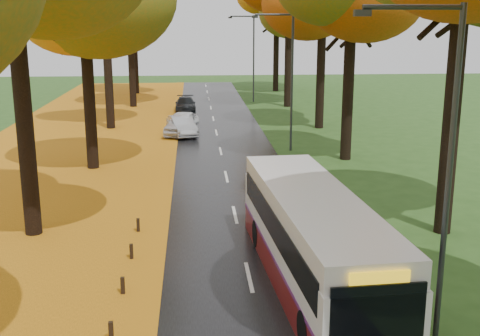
{
  "coord_description": "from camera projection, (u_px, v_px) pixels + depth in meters",
  "views": [
    {
      "loc": [
        -1.62,
        -4.84,
        7.65
      ],
      "look_at": [
        0.0,
        15.45,
        2.6
      ],
      "focal_mm": 45.0,
      "sensor_mm": 36.0,
      "label": 1
    }
  ],
  "objects": [
    {
      "name": "road",
      "position": [
        225.0,
        172.0,
        30.84
      ],
      "size": [
        6.5,
        90.0,
        0.04
      ],
      "primitive_type": "cube",
      "color": "black",
      "rests_on": "ground"
    },
    {
      "name": "centre_line",
      "position": [
        225.0,
        172.0,
        30.83
      ],
      "size": [
        0.12,
        90.0,
        0.01
      ],
      "primitive_type": "cube",
      "color": "silver",
      "rests_on": "road"
    },
    {
      "name": "leaf_verge",
      "position": [
        46.0,
        176.0,
        30.14
      ],
      "size": [
        12.0,
        90.0,
        0.02
      ],
      "primitive_type": "cube",
      "color": "#884C0C",
      "rests_on": "ground"
    },
    {
      "name": "leaf_drift",
      "position": [
        165.0,
        173.0,
        30.59
      ],
      "size": [
        0.9,
        90.0,
        0.01
      ],
      "primitive_type": "cube",
      "color": "orange",
      "rests_on": "road"
    },
    {
      "name": "streetlamp_near",
      "position": [
        440.0,
        153.0,
        13.56
      ],
      "size": [
        2.45,
        0.18,
        8.0
      ],
      "color": "#333538",
      "rests_on": "ground"
    },
    {
      "name": "streetlamp_mid",
      "position": [
        288.0,
        71.0,
        34.85
      ],
      "size": [
        2.45,
        0.18,
        8.0
      ],
      "color": "#333538",
      "rests_on": "ground"
    },
    {
      "name": "streetlamp_far",
      "position": [
        251.0,
        51.0,
        56.13
      ],
      "size": [
        2.45,
        0.18,
        8.0
      ],
      "color": "#333538",
      "rests_on": "ground"
    },
    {
      "name": "bus",
      "position": [
        313.0,
        238.0,
        17.48
      ],
      "size": [
        3.05,
        10.54,
        2.74
      ],
      "rotation": [
        0.0,
        0.0,
        0.06
      ],
      "color": "#5B0E0F",
      "rests_on": "road"
    },
    {
      "name": "car_white",
      "position": [
        182.0,
        123.0,
        40.69
      ],
      "size": [
        2.69,
        4.74,
        1.52
      ],
      "primitive_type": "imported",
      "rotation": [
        0.0,
        0.0,
        -0.21
      ],
      "color": "white",
      "rests_on": "road"
    },
    {
      "name": "car_silver",
      "position": [
        182.0,
        126.0,
        40.26
      ],
      "size": [
        2.29,
        4.15,
        1.29
      ],
      "primitive_type": "imported",
      "rotation": [
        0.0,
        0.0,
        0.25
      ],
      "color": "#989BA0",
      "rests_on": "road"
    },
    {
      "name": "car_dark",
      "position": [
        185.0,
        104.0,
        50.73
      ],
      "size": [
        1.76,
        4.19,
        1.21
      ],
      "primitive_type": "imported",
      "rotation": [
        0.0,
        0.0,
        0.02
      ],
      "color": "black",
      "rests_on": "road"
    }
  ]
}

